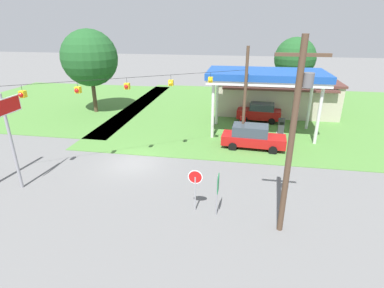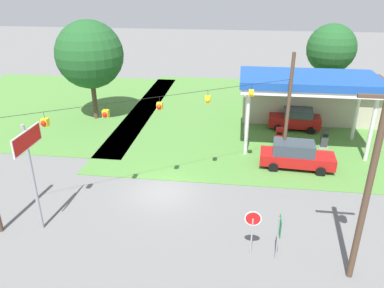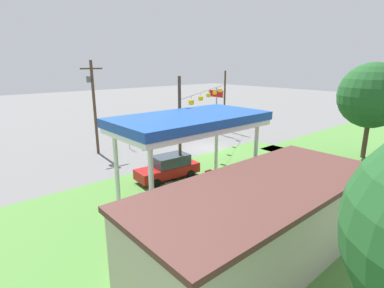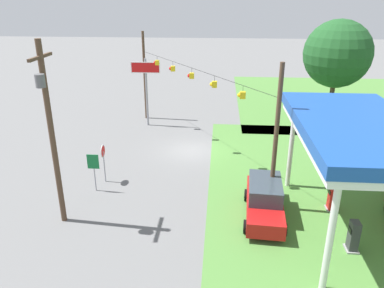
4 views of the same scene
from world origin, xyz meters
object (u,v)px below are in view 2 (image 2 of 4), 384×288
Objects in this scene: gas_station_canopy at (309,83)px; car_at_pumps_rear at (295,119)px; stop_sign_roadside at (253,223)px; fuel_pump_far at (324,139)px; stop_sign_overhead at (30,156)px; car_at_pumps_front at (296,155)px; gas_station_store at (312,98)px; fuel_pump_near at (279,137)px; tree_behind_station at (331,49)px; utility_pole_main at (372,176)px; route_sign at (279,230)px; tree_west_verge at (90,55)px.

gas_station_canopy is 5.72m from car_at_pumps_rear.
fuel_pump_far is at bearing -113.79° from stop_sign_roadside.
stop_sign_overhead is (-15.34, -12.81, -0.93)m from gas_station_canopy.
car_at_pumps_front is at bearing 32.05° from stop_sign_overhead.
fuel_pump_far is at bearing -89.94° from gas_station_store.
fuel_pump_near is 19.00m from stop_sign_overhead.
stop_sign_overhead is at bearing -126.18° from tree_behind_station.
gas_station_canopy is at bearing 91.48° from utility_pole_main.
route_sign is at bearing -102.69° from gas_station_store.
stop_sign_overhead is 0.65× the size of utility_pole_main.
route_sign is at bearing -48.52° from tree_west_verge.
utility_pole_main is (3.29, -0.67, 3.51)m from route_sign.
tree_behind_station is (4.08, 28.60, 0.21)m from utility_pole_main.
stop_sign_roadside is at bearing -107.17° from gas_station_canopy.
gas_station_canopy is 5.79m from car_at_pumps_front.
stop_sign_roadside is 5.74m from utility_pole_main.
gas_station_store is 8.05m from fuel_pump_near.
route_sign reaches higher than car_at_pumps_rear.
utility_pole_main is at bearing -79.11° from car_at_pumps_front.
stop_sign_roadside is (-4.09, -17.24, 0.83)m from car_at_pumps_rear.
stop_sign_roadside reaches higher than car_at_pumps_rear.
stop_sign_overhead reaches higher than gas_station_canopy.
gas_station_store is 26.38m from stop_sign_overhead.
tree_west_verge is at bearing 168.40° from fuel_pump_far.
utility_pole_main is at bearing 95.91° from car_at_pumps_rear.
car_at_pumps_rear reaches higher than fuel_pump_far.
stop_sign_overhead is at bearing -136.65° from fuel_pump_near.
utility_pole_main reaches higher than car_at_pumps_front.
fuel_pump_far is 0.17× the size of tree_west_verge.
fuel_pump_near is 0.17× the size of utility_pole_main.
fuel_pump_near is 1.00× the size of fuel_pump_far.
tree_behind_station is at bearing 72.66° from gas_station_canopy.
gas_station_store is 21.33m from route_sign.
gas_station_canopy is at bearing -107.17° from stop_sign_roadside.
gas_station_store is at bearing 63.62° from fuel_pump_near.
car_at_pumps_front is (0.84, -3.79, 0.26)m from fuel_pump_near.
gas_station_canopy is 14.43m from route_sign.
route_sign is at bearing -97.51° from car_at_pumps_front.
tree_behind_station is at bearing 53.82° from stop_sign_overhead.
route_sign is at bearing -104.78° from tree_behind_station.
car_at_pumps_front is at bearing -106.60° from tree_behind_station.
tree_behind_station reaches higher than gas_station_canopy.
gas_station_store is 8.57× the size of fuel_pump_far.
stop_sign_overhead is at bearing -144.07° from car_at_pumps_front.
route_sign is (12.41, -0.87, -2.64)m from stop_sign_overhead.
fuel_pump_far is 14.73m from stop_sign_roadside.
car_at_pumps_rear is 19.36m from tree_west_verge.
car_at_pumps_rear is (0.86, 7.58, -0.00)m from car_at_pumps_front.
car_at_pumps_rear is at bearing 87.40° from car_at_pumps_front.
stop_sign_roadside is 23.30m from tree_west_verge.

